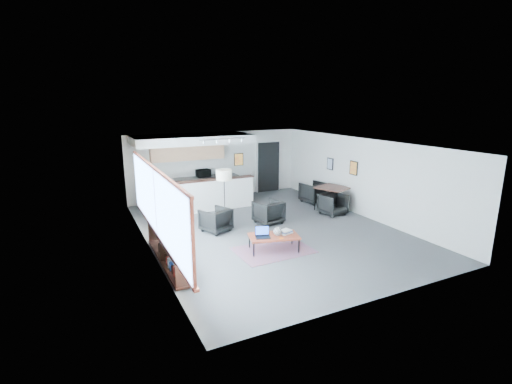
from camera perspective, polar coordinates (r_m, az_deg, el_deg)
name	(u,v)px	position (r m, az deg, el deg)	size (l,w,h in m)	color
room	(270,188)	(10.87, 2.09, 0.65)	(7.02, 9.02, 2.62)	#464649
window	(156,204)	(8.87, -15.14, -1.83)	(0.10, 5.95, 1.66)	#8CBFFF
console	(167,251)	(9.12, -13.49, -8.79)	(0.35, 3.00, 0.80)	#321811
kitchenette	(193,168)	(13.79, -9.68, 3.61)	(4.20, 1.96, 2.60)	white
doorway	(268,166)	(15.80, 1.87, 3.97)	(1.10, 0.12, 2.15)	black
track_light	(223,140)	(12.40, -5.14, 8.00)	(1.60, 0.07, 0.15)	silver
wall_art_lower	(354,168)	(13.09, 14.79, 3.58)	(0.03, 0.38, 0.48)	black
wall_art_upper	(330,164)	(14.09, 11.34, 4.26)	(0.03, 0.34, 0.44)	black
kilim_rug	(274,250)	(9.75, 2.72, -8.93)	(1.97, 1.37, 0.01)	#623A4C
coffee_table	(274,236)	(9.61, 2.75, -6.85)	(1.40, 0.97, 0.41)	maroon
laptop	(262,234)	(9.49, 1.00, -6.43)	(0.44, 0.40, 0.26)	black
ceramic_pot	(278,231)	(9.55, 3.36, -6.07)	(0.23, 0.23, 0.23)	gray
book_stack	(285,232)	(9.74, 4.55, -6.10)	(0.39, 0.35, 0.10)	silver
coaster	(281,238)	(9.41, 3.92, -7.11)	(0.12, 0.12, 0.01)	#E5590C
armchair_left	(216,219)	(11.05, -6.24, -4.12)	(0.75, 0.70, 0.77)	black
armchair_right	(268,211)	(11.71, 1.92, -2.93)	(0.78, 0.73, 0.80)	black
floor_lamp	(224,177)	(11.53, -4.94, 2.34)	(0.53, 0.53, 1.71)	black
dining_table	(333,189)	(13.31, 11.75, 0.44)	(1.26, 1.26, 0.83)	#321811
dining_chair_near	(333,205)	(12.89, 11.75, -1.96)	(0.65, 0.61, 0.67)	black
dining_chair_far	(313,193)	(14.31, 8.83, -0.14)	(0.70, 0.66, 0.72)	black
microwave	(203,172)	(14.40, -8.11, 3.00)	(0.52, 0.29, 0.35)	black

